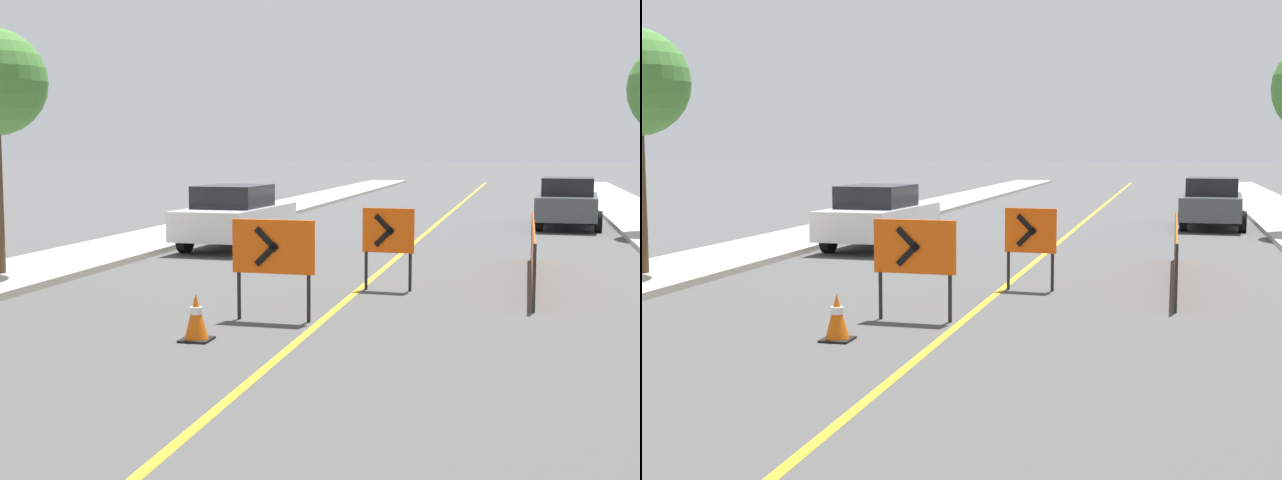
% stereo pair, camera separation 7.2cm
% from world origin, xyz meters
% --- Properties ---
extents(lane_stripe, '(0.12, 67.76, 0.01)m').
position_xyz_m(lane_stripe, '(0.00, 33.88, 0.00)').
color(lane_stripe, gold).
rests_on(lane_stripe, ground_plane).
extents(sidewalk_left, '(2.53, 67.76, 0.13)m').
position_xyz_m(sidewalk_left, '(-6.83, 33.88, 0.07)').
color(sidewalk_left, '#ADA89E').
rests_on(sidewalk_left, ground_plane).
extents(traffic_cone_third, '(0.40, 0.40, 0.63)m').
position_xyz_m(traffic_cone_third, '(-1.31, 15.24, 0.31)').
color(traffic_cone_third, black).
rests_on(traffic_cone_third, ground_plane).
extents(arrow_barricade_primary, '(1.25, 0.12, 1.49)m').
position_xyz_m(arrow_barricade_primary, '(-0.70, 16.78, 1.05)').
color(arrow_barricade_primary, '#EF560C').
rests_on(arrow_barricade_primary, ground_plane).
extents(arrow_barricade_secondary, '(0.93, 0.14, 1.47)m').
position_xyz_m(arrow_barricade_secondary, '(0.51, 19.92, 1.01)').
color(arrow_barricade_secondary, '#EF560C').
rests_on(arrow_barricade_secondary, ground_plane).
extents(safety_mesh_fence, '(0.05, 6.66, 1.07)m').
position_xyz_m(safety_mesh_fence, '(3.03, 21.62, 0.54)').
color(safety_mesh_fence, '#EF560C').
rests_on(safety_mesh_fence, ground_plane).
extents(parked_car_curb_near, '(2.04, 4.39, 1.59)m').
position_xyz_m(parked_car_curb_near, '(-4.26, 25.67, 0.80)').
color(parked_car_curb_near, silver).
rests_on(parked_car_curb_near, ground_plane).
extents(parked_car_curb_mid, '(2.04, 4.40, 1.59)m').
position_xyz_m(parked_car_curb_mid, '(4.12, 33.25, 0.80)').
color(parked_car_curb_mid, '#474C51').
rests_on(parked_car_curb_mid, ground_plane).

